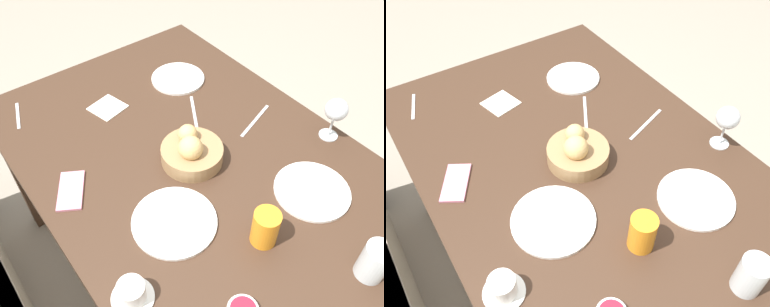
# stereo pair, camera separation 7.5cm
# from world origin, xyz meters

# --- Properties ---
(ground_plane) EXTENTS (10.00, 10.00, 0.00)m
(ground_plane) POSITION_xyz_m (0.00, 0.00, 0.00)
(ground_plane) COLOR gray
(dining_table) EXTENTS (1.41, 0.99, 0.74)m
(dining_table) POSITION_xyz_m (0.00, 0.00, 0.65)
(dining_table) COLOR #3D281C
(dining_table) RESTS_ON ground_plane
(bread_basket) EXTENTS (0.20, 0.20, 0.12)m
(bread_basket) POSITION_xyz_m (-0.02, 0.01, 0.78)
(bread_basket) COLOR #99754C
(bread_basket) RESTS_ON dining_table
(plate_near_left) EXTENTS (0.23, 0.23, 0.01)m
(plate_near_left) POSITION_xyz_m (-0.35, -0.20, 0.75)
(plate_near_left) COLOR white
(plate_near_left) RESTS_ON dining_table
(plate_near_right) EXTENTS (0.21, 0.21, 0.01)m
(plate_near_right) POSITION_xyz_m (0.36, -0.22, 0.75)
(plate_near_right) COLOR white
(plate_near_right) RESTS_ON dining_table
(plate_far_center) EXTENTS (0.25, 0.25, 0.01)m
(plate_far_center) POSITION_xyz_m (-0.19, 0.20, 0.75)
(plate_far_center) COLOR white
(plate_far_center) RESTS_ON dining_table
(juice_glass) EXTENTS (0.07, 0.07, 0.11)m
(juice_glass) POSITION_xyz_m (-0.38, 0.04, 0.80)
(juice_glass) COLOR orange
(juice_glass) RESTS_ON dining_table
(water_tumbler) EXTENTS (0.07, 0.07, 0.11)m
(water_tumbler) POSITION_xyz_m (-0.62, -0.11, 0.80)
(water_tumbler) COLOR silver
(water_tumbler) RESTS_ON dining_table
(wine_glass) EXTENTS (0.08, 0.08, 0.16)m
(wine_glass) POSITION_xyz_m (-0.22, -0.44, 0.85)
(wine_glass) COLOR silver
(wine_glass) RESTS_ON dining_table
(coffee_cup) EXTENTS (0.11, 0.11, 0.06)m
(coffee_cup) POSITION_xyz_m (-0.30, 0.41, 0.77)
(coffee_cup) COLOR white
(coffee_cup) RESTS_ON dining_table
(fork_silver) EXTENTS (0.18, 0.11, 0.00)m
(fork_silver) POSITION_xyz_m (0.15, -0.14, 0.74)
(fork_silver) COLOR #B7B7BC
(fork_silver) RESTS_ON dining_table
(knife_silver) EXTENTS (0.07, 0.19, 0.00)m
(knife_silver) POSITION_xyz_m (-0.01, -0.29, 0.74)
(knife_silver) COLOR #B7B7BC
(knife_silver) RESTS_ON dining_table
(spoon_coffee) EXTENTS (0.15, 0.06, 0.00)m
(spoon_coffee) POSITION_xyz_m (0.54, 0.38, 0.74)
(spoon_coffee) COLOR #B7B7BC
(spoon_coffee) RESTS_ON dining_table
(napkin) EXTENTS (0.14, 0.14, 0.00)m
(napkin) POSITION_xyz_m (0.38, 0.10, 0.74)
(napkin) COLOR silver
(napkin) RESTS_ON dining_table
(cell_phone) EXTENTS (0.17, 0.14, 0.01)m
(cell_phone) POSITION_xyz_m (0.10, 0.38, 0.74)
(cell_phone) COLOR pink
(cell_phone) RESTS_ON dining_table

